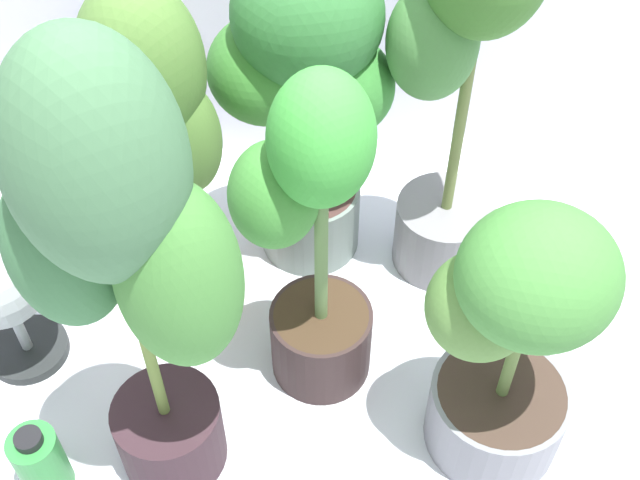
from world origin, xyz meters
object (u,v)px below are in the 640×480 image
(potted_plant_front_right, at_px, (510,336))
(potted_plant_center, at_px, (310,237))
(potted_plant_front_left, at_px, (125,257))
(nutrient_bottle, at_px, (41,462))
(potted_plant_back_center, at_px, (304,83))
(potted_plant_back_right, at_px, (459,72))
(potted_plant_back_left, at_px, (150,128))

(potted_plant_front_right, bearing_deg, potted_plant_center, 149.18)
(potted_plant_front_left, bearing_deg, potted_plant_center, 34.82)
(potted_plant_front_right, height_order, nutrient_bottle, potted_plant_front_right)
(potted_plant_center, distance_m, nutrient_bottle, 0.69)
(potted_plant_center, relative_size, potted_plant_back_center, 0.98)
(potted_plant_front_right, height_order, potted_plant_back_center, potted_plant_back_center)
(potted_plant_back_center, bearing_deg, potted_plant_center, -92.56)
(potted_plant_back_right, height_order, potted_plant_center, potted_plant_back_right)
(potted_plant_center, relative_size, potted_plant_front_left, 0.77)
(potted_plant_back_left, xyz_separation_m, potted_plant_back_center, (0.32, 0.12, 0.00))
(potted_plant_back_left, xyz_separation_m, potted_plant_center, (0.30, -0.26, -0.07))
(potted_plant_back_right, bearing_deg, potted_plant_back_center, 165.31)
(potted_plant_back_left, bearing_deg, potted_plant_back_center, 19.93)
(potted_plant_back_right, relative_size, potted_plant_back_left, 1.18)
(potted_plant_back_right, height_order, potted_plant_back_left, potted_plant_back_right)
(potted_plant_center, bearing_deg, potted_plant_back_center, 87.44)
(potted_plant_center, bearing_deg, potted_plant_back_left, 139.63)
(potted_plant_front_right, height_order, potted_plant_back_left, potted_plant_back_left)
(nutrient_bottle, bearing_deg, potted_plant_front_right, 2.35)
(potted_plant_front_left, xyz_separation_m, nutrient_bottle, (-0.26, -0.04, -0.55))
(potted_plant_front_right, distance_m, potted_plant_back_right, 0.55)
(potted_plant_back_right, bearing_deg, potted_plant_front_right, -87.49)
(potted_plant_center, height_order, potted_plant_front_left, potted_plant_front_left)
(potted_plant_back_right, bearing_deg, potted_plant_center, -138.12)
(nutrient_bottle, bearing_deg, potted_plant_front_left, 8.67)
(potted_plant_back_left, bearing_deg, potted_plant_back_right, 3.17)
(potted_plant_front_right, distance_m, potted_plant_back_left, 0.81)
(potted_plant_back_center, bearing_deg, potted_plant_front_left, -118.32)
(potted_plant_center, height_order, potted_plant_back_center, potted_plant_back_center)
(potted_plant_center, bearing_deg, potted_plant_back_right, 41.88)
(nutrient_bottle, bearing_deg, potted_plant_back_right, 31.40)
(potted_plant_front_left, xyz_separation_m, potted_plant_back_center, (0.31, 0.58, -0.14))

